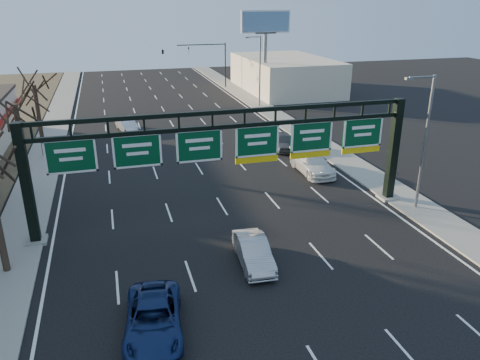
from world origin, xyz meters
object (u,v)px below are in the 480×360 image
object	(u,v)px
sign_gantry	(231,150)
car_blue_suv	(153,319)
car_white_wagon	(312,163)
car_silver_sedan	(253,252)

from	to	relation	value
sign_gantry	car_blue_suv	size ratio (longest dim) A/B	4.78
car_blue_suv	car_white_wagon	distance (m)	22.04
car_blue_suv	car_silver_sedan	distance (m)	7.10
car_blue_suv	car_white_wagon	bearing A→B (deg)	55.31
car_blue_suv	car_silver_sedan	xyz separation A→B (m)	(5.75, 4.17, 0.00)
sign_gantry	car_white_wagon	size ratio (longest dim) A/B	4.45
car_white_wagon	sign_gantry	bearing A→B (deg)	-143.01
car_blue_suv	car_white_wagon	xyz separation A→B (m)	(14.67, 16.45, 0.09)
car_blue_suv	car_white_wagon	world-z (taller)	car_white_wagon
sign_gantry	car_blue_suv	world-z (taller)	sign_gantry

